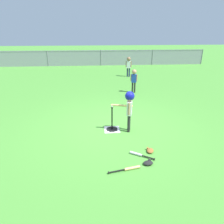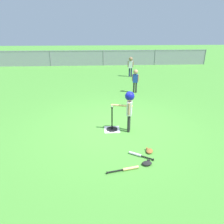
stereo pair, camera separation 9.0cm
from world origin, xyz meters
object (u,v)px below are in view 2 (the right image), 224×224
object	(u,v)px
fielder_deep_center	(135,78)
spare_bat_wood	(127,169)
glove_near_bats	(147,163)
batting_tee	(112,126)
fielder_near_right	(131,64)
batter_child	(129,103)
spare_bat_silver	(138,155)
glove_by_plate	(149,151)
baseball_on_tee	(112,106)

from	to	relation	value
fielder_deep_center	spare_bat_wood	xyz separation A→B (m)	(-1.07, -5.52, -0.64)
glove_near_bats	batting_tee	bearing A→B (deg)	110.72
fielder_near_right	spare_bat_wood	xyz separation A→B (m)	(-1.33, -8.79, -0.71)
batter_child	fielder_near_right	world-z (taller)	batter_child
spare_bat_silver	fielder_near_right	bearing A→B (deg)	82.95
fielder_near_right	glove_by_plate	xyz separation A→B (m)	(-0.72, -8.16, -0.70)
spare_bat_silver	glove_by_plate	world-z (taller)	glove_by_plate
spare_bat_silver	fielder_deep_center	bearing A→B (deg)	81.37
glove_by_plate	glove_near_bats	world-z (taller)	same
baseball_on_tee	glove_by_plate	world-z (taller)	baseball_on_tee
batting_tee	fielder_near_right	distance (m)	7.12
baseball_on_tee	fielder_near_right	size ratio (longest dim) A/B	0.06
spare_bat_wood	batting_tee	bearing A→B (deg)	96.23
baseball_on_tee	spare_bat_silver	distance (m)	1.62
spare_bat_wood	glove_near_bats	distance (m)	0.47
fielder_deep_center	spare_bat_silver	size ratio (longest dim) A/B	1.97
batting_tee	glove_near_bats	xyz separation A→B (m)	(0.65, -1.71, -0.08)
baseball_on_tee	spare_bat_silver	world-z (taller)	baseball_on_tee
batter_child	spare_bat_wood	bearing A→B (deg)	-98.35
batter_child	fielder_deep_center	distance (m)	3.85
batter_child	fielder_deep_center	size ratio (longest dim) A/B	1.13
batter_child	spare_bat_silver	size ratio (longest dim) A/B	2.22
fielder_deep_center	batting_tee	bearing A→B (deg)	-109.20
baseball_on_tee	batter_child	bearing A→B (deg)	-14.11
spare_bat_silver	spare_bat_wood	distance (m)	0.58
spare_bat_wood	baseball_on_tee	bearing A→B (deg)	96.23
fielder_deep_center	fielder_near_right	world-z (taller)	fielder_near_right
baseball_on_tee	spare_bat_wood	size ratio (longest dim) A/B	0.11
baseball_on_tee	glove_by_plate	xyz separation A→B (m)	(0.81, -1.24, -0.69)
baseball_on_tee	batter_child	world-z (taller)	batter_child
batter_child	spare_bat_wood	world-z (taller)	batter_child
batter_child	glove_near_bats	world-z (taller)	batter_child
batter_child	fielder_near_right	bearing A→B (deg)	81.34
spare_bat_wood	glove_near_bats	xyz separation A→B (m)	(0.44, 0.16, 0.01)
fielder_near_right	glove_by_plate	world-z (taller)	fielder_near_right
fielder_near_right	glove_near_bats	world-z (taller)	fielder_near_right
baseball_on_tee	spare_bat_silver	size ratio (longest dim) A/B	0.14
fielder_deep_center	glove_near_bats	distance (m)	5.43
fielder_near_right	spare_bat_wood	distance (m)	8.92
batting_tee	fielder_near_right	bearing A→B (deg)	77.51
batter_child	glove_near_bats	xyz separation A→B (m)	(0.19, -1.60, -0.80)
baseball_on_tee	glove_near_bats	xyz separation A→B (m)	(0.65, -1.71, -0.69)
glove_by_plate	glove_near_bats	bearing A→B (deg)	-108.81
spare_bat_wood	glove_by_plate	distance (m)	0.88
batting_tee	glove_by_plate	xyz separation A→B (m)	(0.81, -1.24, -0.08)
spare_bat_silver	batting_tee	bearing A→B (deg)	110.25
spare_bat_wood	batter_child	bearing A→B (deg)	81.65
batting_tee	spare_bat_wood	world-z (taller)	batting_tee
fielder_near_right	glove_by_plate	distance (m)	8.22
baseball_on_tee	glove_by_plate	size ratio (longest dim) A/B	0.28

